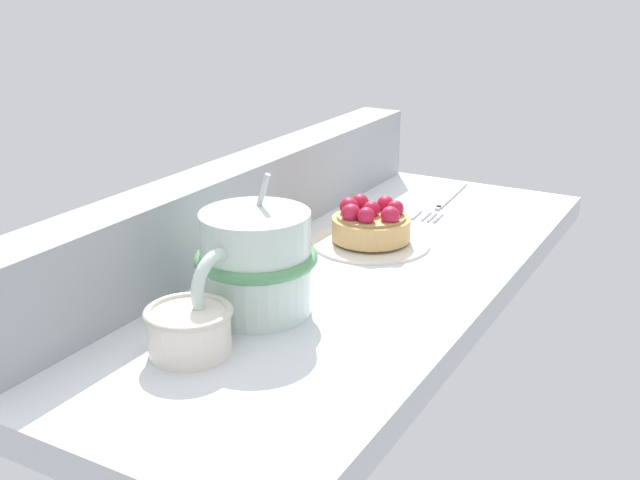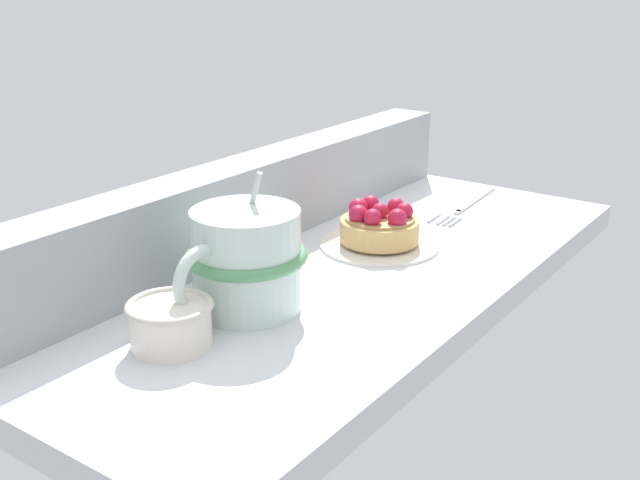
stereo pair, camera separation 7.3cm
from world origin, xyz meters
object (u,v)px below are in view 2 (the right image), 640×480
raspberry_tart (379,225)px  sugar_bowl (170,323)px  dessert_plate (379,243)px  dessert_fork (467,204)px  coffee_mug (245,260)px

raspberry_tart → sugar_bowl: 28.39cm
dessert_plate → dessert_fork: size_ratio=0.72×
coffee_mug → dessert_plate: bearing=-3.3°
dessert_plate → raspberry_tart: raspberry_tart is taller
dessert_plate → coffee_mug: bearing=176.7°
raspberry_tart → dessert_fork: (17.92, -1.55, -2.05)cm
raspberry_tart → coffee_mug: size_ratio=0.60×
raspberry_tart → sugar_bowl: (-28.35, 1.40, -0.37)cm
dessert_fork → coffee_mug: bearing=175.9°
raspberry_tart → dessert_fork: raspberry_tart is taller
dessert_plate → raspberry_tart: size_ratio=1.52×
dessert_plate → sugar_bowl: sugar_bowl is taller
dessert_plate → coffee_mug: size_ratio=0.92×
raspberry_tart → dessert_fork: size_ratio=0.47×
dessert_fork → sugar_bowl: size_ratio=2.56×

